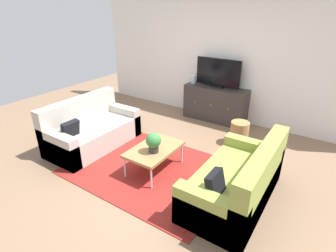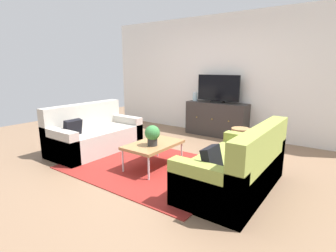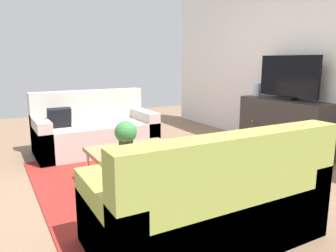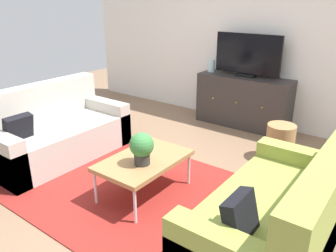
{
  "view_description": "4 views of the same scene",
  "coord_description": "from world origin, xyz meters",
  "px_view_note": "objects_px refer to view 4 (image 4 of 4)",
  "views": [
    {
      "loc": [
        2.25,
        -3.0,
        2.45
      ],
      "look_at": [
        0.0,
        0.35,
        0.58
      ],
      "focal_mm": 28.58,
      "sensor_mm": 36.0,
      "label": 1
    },
    {
      "loc": [
        2.51,
        -3.13,
        1.55
      ],
      "look_at": [
        0.0,
        0.35,
        0.58
      ],
      "focal_mm": 27.83,
      "sensor_mm": 36.0,
      "label": 2
    },
    {
      "loc": [
        3.18,
        -1.43,
        1.32
      ],
      "look_at": [
        0.0,
        0.35,
        0.58
      ],
      "focal_mm": 34.8,
      "sensor_mm": 36.0,
      "label": 3
    },
    {
      "loc": [
        2.02,
        -2.34,
        1.87
      ],
      "look_at": [
        0.0,
        0.35,
        0.58
      ],
      "focal_mm": 36.12,
      "sensor_mm": 36.0,
      "label": 4
    }
  ],
  "objects_px": {
    "couch_right_side": "(284,220)",
    "wicker_basket": "(280,142)",
    "flat_screen_tv": "(248,55)",
    "couch_left_side": "(53,134)",
    "potted_plant": "(142,147)",
    "coffee_table": "(144,161)",
    "tv_console": "(243,101)",
    "glass_vase": "(211,65)"
  },
  "relations": [
    {
      "from": "couch_right_side",
      "to": "potted_plant",
      "type": "relative_size",
      "value": 5.37
    },
    {
      "from": "wicker_basket",
      "to": "potted_plant",
      "type": "bearing_deg",
      "value": -113.53
    },
    {
      "from": "potted_plant",
      "to": "flat_screen_tv",
      "type": "relative_size",
      "value": 0.31
    },
    {
      "from": "couch_right_side",
      "to": "wicker_basket",
      "type": "height_order",
      "value": "couch_right_side"
    },
    {
      "from": "couch_left_side",
      "to": "wicker_basket",
      "type": "distance_m",
      "value": 2.79
    },
    {
      "from": "flat_screen_tv",
      "to": "couch_left_side",
      "type": "bearing_deg",
      "value": -120.75
    },
    {
      "from": "potted_plant",
      "to": "flat_screen_tv",
      "type": "distance_m",
      "value": 2.56
    },
    {
      "from": "tv_console",
      "to": "couch_left_side",
      "type": "bearing_deg",
      "value": -120.96
    },
    {
      "from": "couch_left_side",
      "to": "flat_screen_tv",
      "type": "bearing_deg",
      "value": 59.25
    },
    {
      "from": "tv_console",
      "to": "wicker_basket",
      "type": "height_order",
      "value": "tv_console"
    },
    {
      "from": "couch_left_side",
      "to": "couch_right_side",
      "type": "relative_size",
      "value": 1.0
    },
    {
      "from": "flat_screen_tv",
      "to": "tv_console",
      "type": "bearing_deg",
      "value": -90.0
    },
    {
      "from": "couch_left_side",
      "to": "tv_console",
      "type": "relative_size",
      "value": 1.2
    },
    {
      "from": "potted_plant",
      "to": "wicker_basket",
      "type": "bearing_deg",
      "value": 66.47
    },
    {
      "from": "potted_plant",
      "to": "couch_left_side",
      "type": "bearing_deg",
      "value": 175.82
    },
    {
      "from": "couch_left_side",
      "to": "wicker_basket",
      "type": "xyz_separation_m",
      "value": [
        2.3,
        1.58,
        -0.06
      ]
    },
    {
      "from": "couch_right_side",
      "to": "coffee_table",
      "type": "bearing_deg",
      "value": -179.32
    },
    {
      "from": "coffee_table",
      "to": "flat_screen_tv",
      "type": "bearing_deg",
      "value": 91.73
    },
    {
      "from": "couch_left_side",
      "to": "glass_vase",
      "type": "relative_size",
      "value": 8.49
    },
    {
      "from": "couch_right_side",
      "to": "coffee_table",
      "type": "height_order",
      "value": "couch_right_side"
    },
    {
      "from": "couch_left_side",
      "to": "flat_screen_tv",
      "type": "height_order",
      "value": "flat_screen_tv"
    },
    {
      "from": "potted_plant",
      "to": "tv_console",
      "type": "bearing_deg",
      "value": 93.11
    },
    {
      "from": "coffee_table",
      "to": "tv_console",
      "type": "distance_m",
      "value": 2.39
    },
    {
      "from": "couch_left_side",
      "to": "wicker_basket",
      "type": "bearing_deg",
      "value": 34.49
    },
    {
      "from": "couch_left_side",
      "to": "tv_console",
      "type": "distance_m",
      "value": 2.77
    },
    {
      "from": "coffee_table",
      "to": "couch_left_side",
      "type": "bearing_deg",
      "value": 179.37
    },
    {
      "from": "coffee_table",
      "to": "tv_console",
      "type": "xyz_separation_m",
      "value": [
        -0.07,
        2.39,
        0.02
      ]
    },
    {
      "from": "flat_screen_tv",
      "to": "glass_vase",
      "type": "xyz_separation_m",
      "value": [
        -0.58,
        -0.02,
        -0.21
      ]
    },
    {
      "from": "coffee_table",
      "to": "potted_plant",
      "type": "xyz_separation_m",
      "value": [
        0.06,
        -0.1,
        0.2
      ]
    },
    {
      "from": "couch_right_side",
      "to": "flat_screen_tv",
      "type": "distance_m",
      "value": 2.91
    },
    {
      "from": "couch_left_side",
      "to": "coffee_table",
      "type": "height_order",
      "value": "couch_left_side"
    },
    {
      "from": "couch_left_side",
      "to": "tv_console",
      "type": "height_order",
      "value": "couch_left_side"
    },
    {
      "from": "coffee_table",
      "to": "flat_screen_tv",
      "type": "distance_m",
      "value": 2.51
    },
    {
      "from": "tv_console",
      "to": "wicker_basket",
      "type": "distance_m",
      "value": 1.19
    },
    {
      "from": "wicker_basket",
      "to": "flat_screen_tv",
      "type": "bearing_deg",
      "value": 136.82
    },
    {
      "from": "potted_plant",
      "to": "coffee_table",
      "type": "bearing_deg",
      "value": 122.6
    },
    {
      "from": "flat_screen_tv",
      "to": "couch_right_side",
      "type": "bearing_deg",
      "value": -58.71
    },
    {
      "from": "couch_right_side",
      "to": "coffee_table",
      "type": "xyz_separation_m",
      "value": [
        -1.38,
        -0.02,
        0.08
      ]
    },
    {
      "from": "couch_left_side",
      "to": "potted_plant",
      "type": "xyz_separation_m",
      "value": [
        1.56,
        -0.11,
        0.28
      ]
    },
    {
      "from": "potted_plant",
      "to": "wicker_basket",
      "type": "height_order",
      "value": "potted_plant"
    },
    {
      "from": "couch_right_side",
      "to": "wicker_basket",
      "type": "xyz_separation_m",
      "value": [
        -0.58,
        1.58,
        -0.06
      ]
    },
    {
      "from": "flat_screen_tv",
      "to": "wicker_basket",
      "type": "xyz_separation_m",
      "value": [
        0.87,
        -0.82,
        -0.85
      ]
    }
  ]
}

